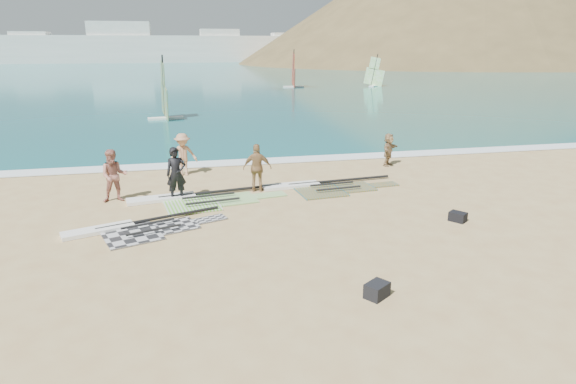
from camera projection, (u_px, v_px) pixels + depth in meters
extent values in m
plane|color=tan|center=(307.00, 280.00, 11.68)|extent=(300.00, 300.00, 0.00)
cube|color=#0B4951|center=(190.00, 65.00, 134.97)|extent=(300.00, 240.00, 0.06)
cube|color=white|center=(244.00, 163.00, 23.16)|extent=(300.00, 1.20, 0.04)
cube|color=white|center=(121.00, 49.00, 146.54)|extent=(160.00, 8.00, 8.00)
cube|color=white|center=(32.00, 48.00, 141.32)|extent=(10.00, 7.00, 9.00)
cube|color=white|center=(121.00, 42.00, 145.95)|extent=(18.00, 7.00, 12.00)
cube|color=white|center=(220.00, 46.00, 152.33)|extent=(12.00, 7.00, 10.00)
cube|color=white|center=(297.00, 47.00, 157.55)|extent=(16.00, 7.00, 9.00)
cube|color=white|center=(355.00, 44.00, 161.31)|extent=(10.00, 7.00, 11.00)
cone|color=brown|center=(467.00, 63.00, 150.34)|extent=(143.00, 143.00, 45.00)
cone|color=brown|center=(541.00, 61.00, 166.78)|extent=(70.00, 70.00, 28.00)
cube|color=black|center=(131.00, 235.00, 14.37)|extent=(2.06, 2.17, 0.04)
cube|color=black|center=(176.00, 226.00, 15.06)|extent=(1.53, 1.47, 0.04)
cube|color=black|center=(210.00, 219.00, 15.63)|extent=(1.16, 0.84, 0.04)
cylinder|color=black|center=(160.00, 218.00, 15.55)|extent=(3.82, 1.42, 0.10)
cylinder|color=black|center=(148.00, 224.00, 14.88)|extent=(1.59, 0.61, 0.07)
cylinder|color=black|center=(154.00, 230.00, 14.38)|extent=(1.59, 0.61, 0.07)
cube|color=white|center=(98.00, 230.00, 14.60)|extent=(2.16, 1.23, 0.12)
cube|color=#61C625|center=(191.00, 204.00, 17.11)|extent=(2.14, 2.30, 0.04)
cube|color=#61C625|center=(236.00, 199.00, 17.68)|extent=(1.62, 1.53, 0.04)
cube|color=#61C625|center=(270.00, 195.00, 18.14)|extent=(1.31, 0.80, 0.04)
cylinder|color=black|center=(221.00, 191.00, 18.36)|extent=(4.65, 0.85, 0.11)
cylinder|color=black|center=(209.00, 196.00, 17.63)|extent=(1.93, 0.39, 0.08)
cylinder|color=black|center=(213.00, 201.00, 17.00)|extent=(1.93, 0.39, 0.08)
cube|color=white|center=(161.00, 199.00, 17.59)|extent=(2.52, 1.04, 0.12)
cube|color=#D87600|center=(319.00, 191.00, 18.68)|extent=(1.91, 2.09, 0.04)
cube|color=#D87600|center=(355.00, 187.00, 19.13)|extent=(1.46, 1.38, 0.04)
cube|color=#D87600|center=(383.00, 185.00, 19.50)|extent=(1.21, 0.69, 0.04)
cylinder|color=black|center=(340.00, 180.00, 19.81)|extent=(4.42, 0.54, 0.11)
cylinder|color=black|center=(332.00, 184.00, 19.14)|extent=(1.83, 0.26, 0.08)
cylinder|color=black|center=(339.00, 188.00, 18.53)|extent=(1.83, 0.26, 0.08)
cube|color=white|center=(291.00, 186.00, 19.20)|extent=(2.36, 0.85, 0.12)
cube|color=black|center=(377.00, 290.00, 10.82)|extent=(0.66, 0.63, 0.34)
cube|color=black|center=(458.00, 217.00, 15.48)|extent=(0.59, 0.62, 0.31)
imported|color=black|center=(176.00, 174.00, 17.35)|extent=(0.78, 0.58, 1.97)
imported|color=#AB6C5D|center=(114.00, 176.00, 17.22)|extent=(1.00, 0.82, 1.92)
imported|color=tan|center=(183.00, 155.00, 20.73)|extent=(1.21, 0.71, 1.84)
imported|color=olive|center=(257.00, 168.00, 18.44)|extent=(1.16, 0.64, 1.86)
imported|color=#997A54|center=(388.00, 149.00, 22.46)|extent=(1.30, 1.35, 1.53)
cube|color=white|center=(166.00, 118.00, 36.48)|extent=(2.72, 1.20, 0.15)
cube|color=orange|center=(165.00, 101.00, 36.10)|extent=(0.60, 3.18, 2.86)
cube|color=orange|center=(163.00, 74.00, 35.53)|extent=(0.37, 1.80, 1.99)
cylinder|color=black|center=(164.00, 86.00, 35.78)|extent=(0.26, 0.91, 4.55)
cube|color=white|center=(293.00, 87.00, 63.57)|extent=(2.76, 1.04, 0.16)
cube|color=red|center=(293.00, 76.00, 63.18)|extent=(0.37, 3.30, 2.94)
cube|color=red|center=(294.00, 61.00, 62.59)|extent=(0.23, 1.86, 2.04)
cylinder|color=black|center=(294.00, 68.00, 62.85)|extent=(0.20, 0.94, 4.67)
cube|color=white|center=(374.00, 86.00, 65.07)|extent=(2.01, 2.28, 0.14)
cube|color=#73CF39|center=(374.00, 77.00, 64.73)|extent=(2.31, 1.85, 2.58)
cube|color=#73CF39|center=(375.00, 63.00, 64.21)|extent=(1.31, 1.06, 1.79)
cylinder|color=black|center=(374.00, 70.00, 64.44)|extent=(0.70, 0.58, 4.09)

